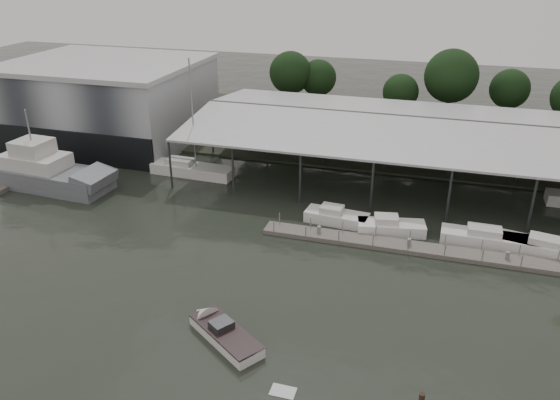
# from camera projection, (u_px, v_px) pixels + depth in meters

# --- Properties ---
(ground) EXTENTS (200.00, 200.00, 0.00)m
(ground) POSITION_uv_depth(u_px,v_px,m) (215.00, 285.00, 42.47)
(ground) COLOR #232921
(ground) RESTS_ON ground
(land_strip_far) EXTENTS (140.00, 30.00, 0.30)m
(land_strip_far) POSITION_uv_depth(u_px,v_px,m) (328.00, 129.00, 78.98)
(land_strip_far) COLOR #33392B
(land_strip_far) RESTS_ON ground
(land_strip_west) EXTENTS (20.00, 40.00, 0.30)m
(land_strip_west) POSITION_uv_depth(u_px,v_px,m) (40.00, 129.00, 78.95)
(land_strip_west) COLOR #33392B
(land_strip_west) RESTS_ON ground
(storage_warehouse) EXTENTS (24.50, 20.50, 10.50)m
(storage_warehouse) POSITION_uv_depth(u_px,v_px,m) (107.00, 100.00, 73.61)
(storage_warehouse) COLOR #A6ABB1
(storage_warehouse) RESTS_ON ground
(covered_boat_shed) EXTENTS (58.24, 24.00, 6.96)m
(covered_boat_shed) POSITION_uv_depth(u_px,v_px,m) (455.00, 126.00, 59.85)
(covered_boat_shed) COLOR silver
(covered_boat_shed) RESTS_ON ground
(trawler_dock) EXTENTS (3.00, 18.00, 0.50)m
(trawler_dock) POSITION_uv_depth(u_px,v_px,m) (20.00, 176.00, 62.36)
(trawler_dock) COLOR #69645C
(trawler_dock) RESTS_ON ground
(floating_dock) EXTENTS (28.00, 2.00, 1.40)m
(floating_dock) POSITION_uv_depth(u_px,v_px,m) (420.00, 249.00, 47.18)
(floating_dock) COLOR #69645C
(floating_dock) RESTS_ON ground
(grey_trawler) EXTENTS (15.92, 5.77, 8.84)m
(grey_trawler) POSITION_uv_depth(u_px,v_px,m) (45.00, 173.00, 59.58)
(grey_trawler) COLOR slate
(grey_trawler) RESTS_ON ground
(white_sailboat) EXTENTS (9.85, 2.98, 13.57)m
(white_sailboat) POSITION_uv_depth(u_px,v_px,m) (191.00, 169.00, 62.98)
(white_sailboat) COLOR white
(white_sailboat) RESTS_ON ground
(speedboat_underway) EXTENTS (15.53, 10.97, 2.00)m
(speedboat_underway) POSITION_uv_depth(u_px,v_px,m) (221.00, 331.00, 36.69)
(speedboat_underway) COLOR white
(speedboat_underway) RESTS_ON ground
(moored_cruiser_0) EXTENTS (6.14, 2.74, 1.70)m
(moored_cruiser_0) POSITION_uv_depth(u_px,v_px,m) (336.00, 217.00, 51.94)
(moored_cruiser_0) COLOR white
(moored_cruiser_0) RESTS_ON ground
(moored_cruiser_1) EXTENTS (6.40, 3.30, 1.70)m
(moored_cruiser_1) POSITION_uv_depth(u_px,v_px,m) (391.00, 227.00, 50.06)
(moored_cruiser_1) COLOR white
(moored_cruiser_1) RESTS_ON ground
(moored_cruiser_2) EXTENTS (8.29, 2.38, 1.70)m
(moored_cruiser_2) POSITION_uv_depth(u_px,v_px,m) (488.00, 239.00, 48.00)
(moored_cruiser_2) COLOR white
(moored_cruiser_2) RESTS_ON ground
(moored_cruiser_3) EXTENTS (8.86, 3.98, 1.70)m
(moored_cruiser_3) POSITION_uv_depth(u_px,v_px,m) (552.00, 249.00, 46.27)
(moored_cruiser_3) COLOR white
(moored_cruiser_3) RESTS_ON ground
(horizon_tree_line) EXTENTS (69.51, 10.01, 11.31)m
(horizon_tree_line) POSITION_uv_depth(u_px,v_px,m) (486.00, 88.00, 76.45)
(horizon_tree_line) COLOR black
(horizon_tree_line) RESTS_ON ground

